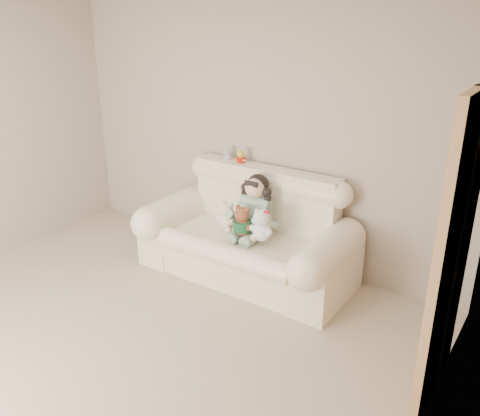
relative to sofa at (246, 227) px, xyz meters
name	(u,v)px	position (x,y,z in m)	size (l,w,h in m)	color
floor	(67,376)	(-0.24, -2.00, -0.52)	(5.00, 5.00, 0.00)	tan
wall_back	(254,134)	(-0.24, 0.50, 0.78)	(4.50, 4.50, 0.00)	tan
wall_right	(388,327)	(2.01, -2.00, 0.78)	(5.00, 5.00, 0.00)	tan
sofa	(246,227)	(0.00, 0.00, 0.00)	(2.10, 0.95, 1.03)	#FFF0CD
door_panel	(453,253)	(1.98, -0.60, 0.54)	(0.06, 0.90, 2.10)	#B1754C
seated_child	(255,205)	(0.06, 0.08, 0.22)	(0.37, 0.46, 0.62)	#2F7751
brown_teddy	(242,218)	(0.05, -0.14, 0.16)	(0.22, 0.17, 0.35)	brown
white_cat	(262,222)	(0.26, -0.13, 0.17)	(0.24, 0.18, 0.37)	white
cream_teddy	(227,213)	(-0.16, -0.09, 0.15)	(0.21, 0.16, 0.33)	white
yellow_mini_bear	(241,156)	(-0.30, 0.36, 0.58)	(0.11, 0.09, 0.18)	gold
grey_mini_plush	(228,153)	(-0.49, 0.39, 0.58)	(0.10, 0.08, 0.16)	#B0AFB6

